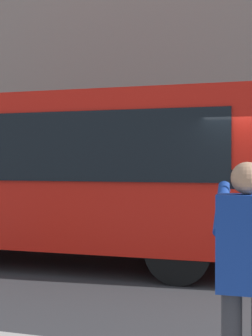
{
  "coord_description": "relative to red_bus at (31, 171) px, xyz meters",
  "views": [
    {
      "loc": [
        0.38,
        7.71,
        1.85
      ],
      "look_at": [
        2.84,
        -0.71,
        1.74
      ],
      "focal_mm": 50.89,
      "sensor_mm": 36.0,
      "label": 1
    }
  ],
  "objects": [
    {
      "name": "pedestrian_photographer",
      "position": [
        -4.17,
        4.89,
        -0.54
      ],
      "size": [
        0.53,
        0.52,
        1.7
      ],
      "color": "#2D2D33",
      "rests_on": "sidewalk_curb"
    },
    {
      "name": "red_bus",
      "position": [
        0.0,
        0.0,
        0.0
      ],
      "size": [
        9.05,
        2.54,
        3.08
      ],
      "color": "red",
      "rests_on": "ground_plane"
    }
  ]
}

